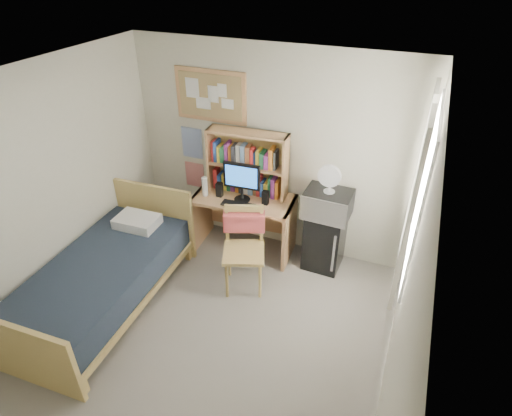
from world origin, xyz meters
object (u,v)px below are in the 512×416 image
at_px(desk, 244,224).
at_px(speaker_left, 219,190).
at_px(bulletin_board, 211,96).
at_px(speaker_right, 265,198).
at_px(desk_fan, 330,179).
at_px(mini_fridge, 324,240).
at_px(microwave, 328,204).
at_px(monitor, 242,183).
at_px(bed, 104,284).
at_px(desk_chair, 244,252).

bearing_deg(desk, speaker_left, -168.69).
distance_m(bulletin_board, speaker_right, 1.40).
bearing_deg(desk, desk_fan, -0.71).
bearing_deg(mini_fridge, speaker_left, -171.81).
bearing_deg(mini_fridge, speaker_right, -169.56).
relative_size(mini_fridge, desk_fan, 2.32).
bearing_deg(bulletin_board, speaker_right, -22.62).
xyz_separation_m(mini_fridge, microwave, (-0.00, -0.02, 0.53)).
bearing_deg(monitor, bed, -128.43).
height_order(speaker_left, desk_fan, desk_fan).
xyz_separation_m(speaker_right, microwave, (0.75, 0.10, 0.04)).
bearing_deg(desk, mini_fridge, 0.38).
xyz_separation_m(bulletin_board, monitor, (0.56, -0.38, -0.89)).
bearing_deg(desk_chair, speaker_left, 113.25).
relative_size(bulletin_board, desk, 0.75).
height_order(bulletin_board, desk_fan, bulletin_board).
distance_m(bulletin_board, desk_chair, 1.93).
xyz_separation_m(bulletin_board, microwave, (1.61, -0.26, -1.01)).
relative_size(bed, microwave, 4.00).
bearing_deg(bulletin_board, speaker_left, -56.45).
distance_m(bed, monitor, 1.95).
xyz_separation_m(bed, monitor, (1.03, 1.48, 0.74)).
relative_size(speaker_right, microwave, 0.33).
height_order(bed, microwave, microwave).
xyz_separation_m(desk, speaker_left, (-0.30, -0.08, 0.49)).
bearing_deg(bed, speaker_right, 45.90).
xyz_separation_m(bed, speaker_left, (0.73, 1.46, 0.58)).
height_order(bed, desk_fan, desk_fan).
height_order(bed, speaker_right, speaker_right).
bearing_deg(bulletin_board, monitor, -33.92).
height_order(mini_fridge, desk_fan, desk_fan).
height_order(mini_fridge, microwave, microwave).
xyz_separation_m(desk, bed, (-1.02, -1.54, -0.10)).
relative_size(desk_chair, monitor, 2.08).
relative_size(desk, microwave, 2.34).
distance_m(speaker_left, speaker_right, 0.60).
xyz_separation_m(desk, microwave, (1.05, 0.06, 0.52)).
distance_m(mini_fridge, speaker_left, 1.44).
bearing_deg(mini_fridge, microwave, -90.00).
distance_m(bed, desk_fan, 2.78).
distance_m(desk, mini_fridge, 1.05).
height_order(mini_fridge, speaker_right, speaker_right).
bearing_deg(bed, desk_fan, 34.98).
bearing_deg(mini_fridge, desk_fan, -90.00).
height_order(bed, speaker_left, speaker_left).
relative_size(mini_fridge, microwave, 1.41).
xyz_separation_m(desk, desk_fan, (1.05, 0.06, 0.84)).
bearing_deg(microwave, monitor, -172.08).
bearing_deg(mini_fridge, desk, -174.27).
xyz_separation_m(bulletin_board, desk_fan, (1.61, -0.26, -0.69)).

